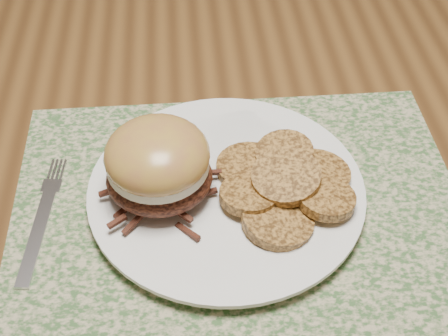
% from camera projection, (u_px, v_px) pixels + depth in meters
% --- Properties ---
extents(dining_table, '(1.50, 0.90, 0.75)m').
position_uv_depth(dining_table, '(427.00, 114.00, 0.85)').
color(dining_table, brown).
rests_on(dining_table, ground).
extents(placemat, '(0.45, 0.33, 0.00)m').
position_uv_depth(placemat, '(239.00, 206.00, 0.62)').
color(placemat, '#3A5F31').
rests_on(placemat, dining_table).
extents(dinner_plate, '(0.26, 0.26, 0.02)m').
position_uv_depth(dinner_plate, '(226.00, 191.00, 0.63)').
color(dinner_plate, white).
rests_on(dinner_plate, placemat).
extents(pork_sandwich, '(0.12, 0.11, 0.08)m').
position_uv_depth(pork_sandwich, '(158.00, 164.00, 0.59)').
color(pork_sandwich, black).
rests_on(pork_sandwich, dinner_plate).
extents(roasted_potatoes, '(0.16, 0.15, 0.04)m').
position_uv_depth(roasted_potatoes, '(284.00, 183.00, 0.61)').
color(roasted_potatoes, '#A36F30').
rests_on(roasted_potatoes, dinner_plate).
extents(fork, '(0.03, 0.16, 0.00)m').
position_uv_depth(fork, '(43.00, 217.00, 0.61)').
color(fork, silver).
rests_on(fork, placemat).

